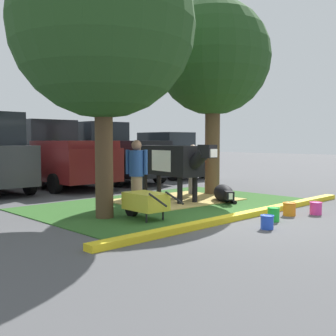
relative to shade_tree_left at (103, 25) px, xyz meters
The scene contains 19 objects.
ground_plane 4.87m from the shade_tree_left, 44.36° to the right, with size 80.00×80.00×0.00m, color #4C4C4F.
grass_island 4.69m from the shade_tree_left, ahead, with size 7.00×4.58×0.02m, color #2D5B23.
curb_yellow 5.06m from the shade_tree_left, 41.59° to the right, with size 8.20×0.24×0.12m, color yellow.
hay_bedding 5.02m from the shade_tree_left, 13.96° to the left, with size 3.20×2.40×0.04m, color tan.
shade_tree_left is the anchor object (origin of this frame).
shade_tree_right 4.72m from the shade_tree_left, 10.65° to the left, with size 3.45×3.45×5.89m.
cow_holstein 4.15m from the shade_tree_left, 16.18° to the left, with size 1.07×3.11×1.57m.
calf_lying 5.31m from the shade_tree_left, ahead, with size 1.06×1.23×0.48m.
person_handler 3.28m from the shade_tree_left, ahead, with size 0.34×0.48×1.68m.
person_visitor_near 5.41m from the shade_tree_left, 16.53° to the left, with size 0.40×0.41×1.54m.
person_visitor_far 4.64m from the shade_tree_left, 36.40° to the left, with size 0.51×0.34×1.51m.
wheelbarrow 3.78m from the shade_tree_left, 55.81° to the right, with size 0.64×1.61×0.63m.
bucket_blue 5.20m from the shade_tree_left, 62.58° to the right, with size 0.26×0.26×0.26m.
bucket_green 5.29m from the shade_tree_left, 49.76° to the right, with size 0.27×0.27×0.29m.
bucket_orange 5.65m from the shade_tree_left, 39.67° to the right, with size 0.30×0.30×0.30m.
bucket_pink 6.14m from the shade_tree_left, 38.57° to the right, with size 0.29×0.29×0.29m.
pickup_truck_maroon 7.33m from the shade_tree_left, 69.56° to the left, with size 2.35×5.46×2.42m.
pickup_truck_black 8.51m from the shade_tree_left, 52.69° to the left, with size 2.35×5.46×2.42m.
sedan_silver 10.45m from the shade_tree_left, 38.51° to the left, with size 2.13×4.45×2.02m.
Camera 1 is at (-7.09, -5.39, 1.68)m, focal length 44.35 mm.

